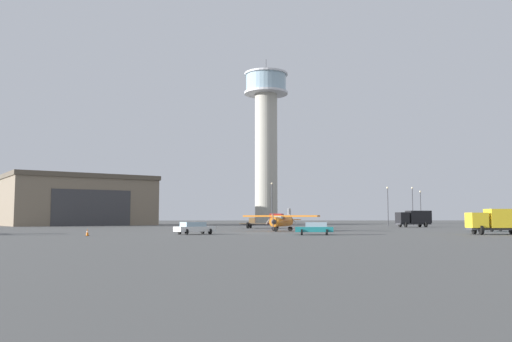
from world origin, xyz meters
The scene contains 16 objects.
ground_plane centered at (0.00, 0.00, 0.00)m, with size 400.00×400.00×0.00m, color #60605E.
control_tower centered at (8.25, 78.53, 24.95)m, with size 11.87×11.87×45.08m.
hangar centered at (-36.68, 60.33, 5.61)m, with size 38.61×36.01×11.19m.
airplane_teal centered at (34.47, 5.57, 1.35)m, with size 7.62×9.70×2.88m.
airplane_orange centered at (5.06, 9.37, 1.46)m, with size 10.25×8.15×3.13m.
truck_box_black centered at (32.53, 34.34, 1.72)m, with size 6.48×3.77×3.07m.
truck_box_yellow centered at (27.70, -5.50, 1.59)m, with size 6.62×3.33×2.82m.
truck_flatbed_red centered at (4.60, 26.05, 1.21)m, with size 7.57×4.41×2.46m.
car_teal centered at (7.05, -5.61, 0.74)m, with size 4.29×2.76×1.37m.
car_white centered at (-6.08, -3.11, 0.74)m, with size 4.75×3.90×1.37m.
light_post_west centered at (7.39, 51.38, 5.53)m, with size 0.44×0.44×9.36m.
light_post_east centered at (39.66, 54.64, 5.17)m, with size 0.44×0.44×8.68m.
light_post_north centered at (31.98, 48.28, 4.99)m, with size 0.44×0.44×8.35m.
light_post_centre centered at (41.31, 54.10, 4.71)m, with size 0.44×0.44×7.81m.
traffic_cone_near_left centered at (-16.70, -7.38, 0.36)m, with size 0.36×0.36×0.73m.
traffic_cone_near_right centered at (-9.09, 12.06, 0.30)m, with size 0.36×0.36×0.61m.
Camera 1 is at (-2.57, -62.30, 1.99)m, focal length 36.89 mm.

